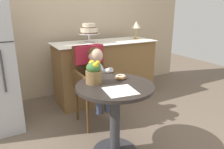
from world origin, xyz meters
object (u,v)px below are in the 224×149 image
cafe_table (115,106)px  seated_child (97,72)px  tiered_cake_stand (89,30)px  flower_vase (94,72)px  wicker_chair (92,72)px  table_lamp (136,25)px  donut_front (121,77)px

cafe_table → seated_child: 0.60m
tiered_cake_stand → flower_vase: bearing=-111.1°
cafe_table → tiered_cake_stand: 1.45m
wicker_chair → tiered_cake_stand: (0.22, 0.57, 0.44)m
table_lamp → donut_front: bearing=-129.8°
seated_child → donut_front: size_ratio=6.68×
cafe_table → flower_vase: 0.38m
wicker_chair → table_lamp: (1.05, 0.60, 0.48)m
donut_front → wicker_chair: bearing=94.9°
donut_front → flower_vase: size_ratio=0.51×
tiered_cake_stand → seated_child: bearing=-106.7°
tiered_cake_stand → donut_front: bearing=-98.1°
seated_child → donut_front: 0.45m
flower_vase → tiered_cake_stand: (0.45, 1.17, 0.26)m
seated_child → flower_vase: 0.52m
tiered_cake_stand → table_lamp: size_ratio=1.05×
tiered_cake_stand → wicker_chair: bearing=-110.9°
seated_child → flower_vase: seated_child is taller
wicker_chair → cafe_table: bearing=-98.4°
cafe_table → tiered_cake_stand: size_ratio=2.40×
cafe_table → wicker_chair: wicker_chair is taller
flower_vase → table_lamp: size_ratio=0.75×
donut_front → tiered_cake_stand: tiered_cake_stand is taller
wicker_chair → donut_front: wicker_chair is taller
flower_vase → table_lamp: (1.28, 1.19, 0.29)m
cafe_table → flower_vase: bearing=138.3°
donut_front → table_lamp: (1.00, 1.20, 0.38)m
cafe_table → wicker_chair: size_ratio=0.75×
cafe_table → tiered_cake_stand: (0.30, 1.30, 0.57)m
cafe_table → table_lamp: (1.13, 1.32, 0.61)m
flower_vase → table_lamp: table_lamp is taller
seated_child → tiered_cake_stand: size_ratio=2.42×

